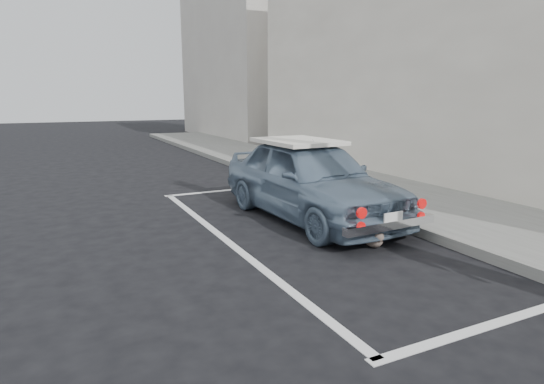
{
  "coord_description": "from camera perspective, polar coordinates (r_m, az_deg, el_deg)",
  "views": [
    {
      "loc": [
        -3.15,
        -3.1,
        2.1
      ],
      "look_at": [
        -0.3,
        2.68,
        0.75
      ],
      "focal_mm": 30.0,
      "sensor_mm": 36.0,
      "label": 1
    }
  ],
  "objects": [
    {
      "name": "shop_building",
      "position": [
        11.93,
        28.1,
        17.18
      ],
      "size": [
        3.5,
        18.0,
        7.0
      ],
      "color": "beige",
      "rests_on": "ground"
    },
    {
      "name": "pline_rear",
      "position": [
        4.95,
        26.33,
        -14.53
      ],
      "size": [
        3.0,
        0.12,
        0.01
      ],
      "primitive_type": "cube",
      "color": "silver",
      "rests_on": "ground"
    },
    {
      "name": "retro_coupe",
      "position": [
        7.93,
        4.81,
        1.67
      ],
      "size": [
        1.84,
        4.19,
        1.4
      ],
      "rotation": [
        0.0,
        0.0,
        0.05
      ],
      "color": "slate",
      "rests_on": "ground"
    },
    {
      "name": "pline_side",
      "position": [
        6.83,
        -5.72,
        -6.09
      ],
      "size": [
        0.12,
        7.0,
        0.01
      ],
      "primitive_type": "cube",
      "color": "silver",
      "rests_on": "ground"
    },
    {
      "name": "cat",
      "position": [
        6.65,
        12.67,
        -5.65
      ],
      "size": [
        0.33,
        0.54,
        0.3
      ],
      "rotation": [
        0.0,
        0.0,
        -0.23
      ],
      "color": "#746358",
      "rests_on": "ground"
    },
    {
      "name": "pline_front",
      "position": [
        10.49,
        -5.29,
        0.25
      ],
      "size": [
        3.0,
        0.12,
        0.01
      ],
      "primitive_type": "cube",
      "color": "silver",
      "rests_on": "ground"
    },
    {
      "name": "building_far",
      "position": [
        25.05,
        -4.01,
        16.16
      ],
      "size": [
        3.5,
        10.0,
        8.0
      ],
      "primitive_type": "cube",
      "color": "#B0A89F",
      "rests_on": "ground"
    },
    {
      "name": "ground",
      "position": [
        4.9,
        17.86,
        -14.18
      ],
      "size": [
        80.0,
        80.0,
        0.0
      ],
      "primitive_type": "plane",
      "color": "black",
      "rests_on": "ground"
    },
    {
      "name": "sidewalk",
      "position": [
        8.4,
        24.25,
        -3.19
      ],
      "size": [
        2.8,
        40.0,
        0.15
      ],
      "primitive_type": "cube",
      "color": "slate",
      "rests_on": "ground"
    }
  ]
}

